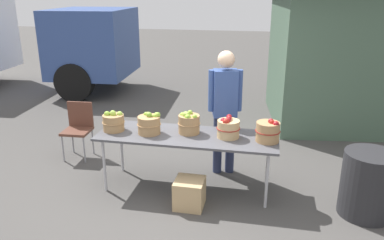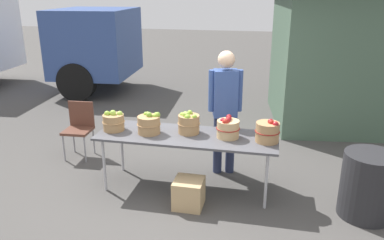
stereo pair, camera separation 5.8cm
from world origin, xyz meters
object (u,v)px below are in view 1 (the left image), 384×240
at_px(market_table, 187,138).
at_px(apple_basket_green_2, 189,123).
at_px(apple_basket_red_1, 268,131).
at_px(trash_barrel, 368,184).
at_px(folding_chair, 78,125).
at_px(produce_crate, 189,193).
at_px(apple_basket_green_0, 113,122).
at_px(apple_basket_red_0, 228,128).
at_px(vendor_adult, 225,103).
at_px(apple_basket_green_1, 149,124).

relative_size(market_table, apple_basket_green_2, 7.75).
bearing_deg(apple_basket_red_1, trash_barrel, -9.35).
xyz_separation_m(folding_chair, produce_crate, (2.00, -1.11, -0.33)).
xyz_separation_m(market_table, apple_basket_green_2, (0.00, 0.07, 0.18)).
bearing_deg(folding_chair, apple_basket_red_1, -16.54).
height_order(apple_basket_red_1, trash_barrel, apple_basket_red_1).
bearing_deg(folding_chair, produce_crate, -32.53).
relative_size(apple_basket_green_0, trash_barrel, 0.38).
bearing_deg(folding_chair, market_table, -22.85).
relative_size(apple_basket_green_2, apple_basket_red_1, 0.97).
relative_size(apple_basket_red_1, produce_crate, 0.87).
height_order(apple_basket_red_1, folding_chair, apple_basket_red_1).
bearing_deg(produce_crate, market_table, 105.27).
relative_size(apple_basket_red_0, produce_crate, 0.85).
distance_m(vendor_adult, produce_crate, 1.35).
bearing_deg(trash_barrel, apple_basket_green_1, 176.48).
relative_size(market_table, apple_basket_red_0, 7.71).
distance_m(apple_basket_green_0, produce_crate, 1.37).
bearing_deg(apple_basket_red_0, produce_crate, -129.53).
height_order(apple_basket_red_1, produce_crate, apple_basket_red_1).
bearing_deg(apple_basket_green_0, produce_crate, -20.78).
distance_m(folding_chair, produce_crate, 2.31).
relative_size(apple_basket_red_0, trash_barrel, 0.38).
bearing_deg(trash_barrel, apple_basket_red_1, 170.65).
height_order(apple_basket_red_0, vendor_adult, vendor_adult).
relative_size(vendor_adult, produce_crate, 5.00).
relative_size(apple_basket_red_0, vendor_adult, 0.17).
relative_size(apple_basket_green_1, produce_crate, 0.88).
bearing_deg(folding_chair, apple_basket_green_0, -41.30).
height_order(apple_basket_red_0, trash_barrel, apple_basket_red_0).
relative_size(folding_chair, trash_barrel, 1.11).
height_order(market_table, apple_basket_green_1, apple_basket_green_1).
bearing_deg(apple_basket_green_0, folding_chair, 142.07).
bearing_deg(trash_barrel, folding_chair, 167.92).
bearing_deg(produce_crate, folding_chair, 150.83).
distance_m(market_table, apple_basket_red_0, 0.54).
relative_size(market_table, apple_basket_green_0, 7.80).
distance_m(apple_basket_green_1, apple_basket_red_1, 1.49).
height_order(apple_basket_green_0, vendor_adult, vendor_adult).
xyz_separation_m(folding_chair, trash_barrel, (4.04, -0.87, -0.12)).
relative_size(apple_basket_red_1, vendor_adult, 0.17).
height_order(apple_basket_red_0, folding_chair, apple_basket_red_0).
bearing_deg(apple_basket_green_2, produce_crate, -77.27).
distance_m(vendor_adult, folding_chair, 2.34).
relative_size(apple_basket_green_2, trash_barrel, 0.38).
relative_size(apple_basket_green_2, vendor_adult, 0.17).
xyz_separation_m(apple_basket_green_2, produce_crate, (0.12, -0.52, -0.71)).
height_order(apple_basket_green_2, apple_basket_red_1, apple_basket_green_2).
bearing_deg(apple_basket_green_2, apple_basket_red_1, -4.78).
xyz_separation_m(market_table, produce_crate, (0.12, -0.45, -0.54)).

